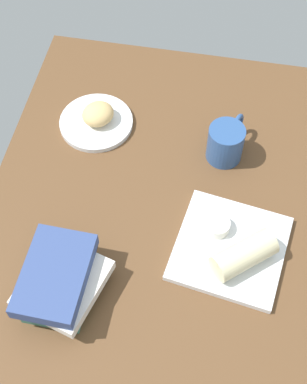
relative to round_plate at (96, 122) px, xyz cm
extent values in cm
cube|color=brown|center=(24.00, 24.64, -2.70)|extent=(110.00, 90.00, 4.00)
cylinder|color=white|center=(0.00, 0.00, 0.00)|extent=(19.06, 19.06, 1.40)
ellipsoid|color=#D9B473|center=(-0.30, 0.64, 3.12)|extent=(11.31, 11.23, 4.85)
cube|color=white|center=(30.40, 38.17, 0.10)|extent=(27.17, 27.17, 1.60)
cylinder|color=silver|center=(26.42, 34.57, 2.28)|extent=(5.82, 5.82, 2.77)
cylinder|color=#D34F25|center=(26.42, 34.57, 3.37)|extent=(4.77, 4.77, 0.40)
cylinder|color=beige|center=(33.58, 41.04, 3.98)|extent=(13.94, 14.81, 6.16)
cube|color=#387260|center=(46.57, 3.67, 0.88)|extent=(17.50, 12.68, 3.15)
cube|color=silver|center=(46.95, 4.58, 3.77)|extent=(21.33, 19.58, 2.63)
cube|color=#33477F|center=(46.60, 3.21, 6.82)|extent=(20.38, 13.58, 3.48)
cylinder|color=#2D518C|center=(4.22, 33.77, 4.19)|extent=(8.88, 8.88, 9.78)
cylinder|color=#B17C33|center=(4.22, 33.77, 8.48)|extent=(7.28, 7.28, 0.40)
torus|color=#2D518C|center=(-1.47, 35.83, 4.19)|extent=(7.05, 3.53, 7.07)
camera|label=1|loc=(89.89, 31.66, 110.73)|focal=51.85mm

